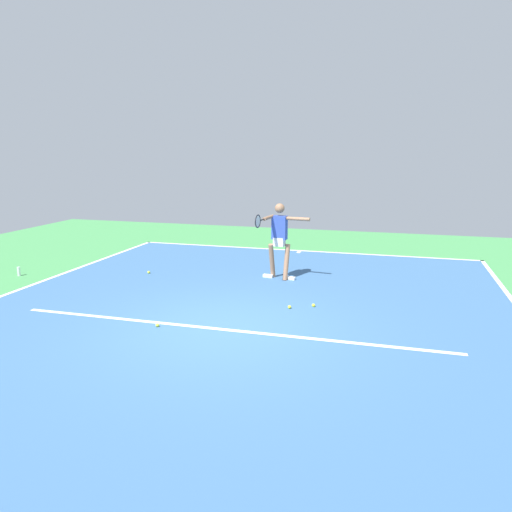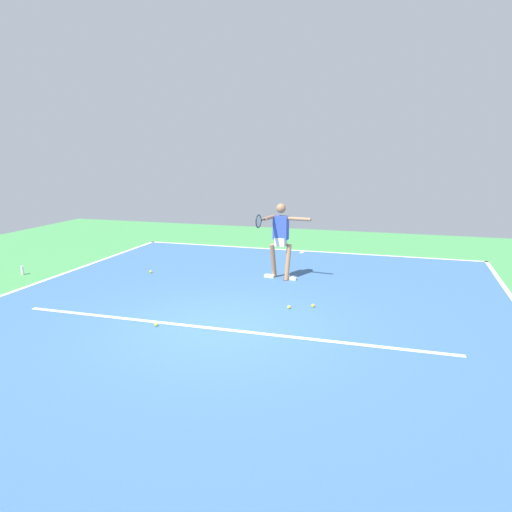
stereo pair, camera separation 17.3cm
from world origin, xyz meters
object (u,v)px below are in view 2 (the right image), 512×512
object	(u,v)px
tennis_player	(280,236)
tennis_ball_by_baseline	(156,324)
tennis_ball_by_sideline	(151,272)
tennis_ball_near_service_line	(313,306)
tennis_ball_near_player	(289,307)
water_bottle	(22,270)

from	to	relation	value
tennis_player	tennis_ball_by_baseline	world-z (taller)	tennis_player
tennis_ball_by_sideline	tennis_ball_by_baseline	size ratio (longest dim) A/B	1.00
tennis_ball_by_sideline	tennis_ball_near_service_line	world-z (taller)	same
tennis_ball_near_player	tennis_ball_by_baseline	world-z (taller)	same
tennis_ball_by_sideline	tennis_player	bearing A→B (deg)	-173.29
tennis_ball_by_baseline	tennis_ball_near_service_line	xyz separation A→B (m)	(-2.39, -1.82, 0.00)
tennis_ball_near_service_line	water_bottle	size ratio (longest dim) A/B	0.30
tennis_ball_by_sideline	water_bottle	world-z (taller)	water_bottle
tennis_ball_by_baseline	tennis_ball_near_player	bearing A→B (deg)	-141.05
tennis_ball_by_sideline	tennis_ball_by_baseline	distance (m)	3.85
tennis_player	water_bottle	world-z (taller)	tennis_player
tennis_player	tennis_ball_by_baseline	distance (m)	4.04
tennis_ball_by_sideline	tennis_ball_near_player	world-z (taller)	same
tennis_ball_near_service_line	water_bottle	world-z (taller)	water_bottle
tennis_ball_near_service_line	water_bottle	distance (m)	7.24
tennis_ball_near_player	tennis_ball_by_baseline	xyz separation A→B (m)	(1.97, 1.59, 0.00)
tennis_ball_near_player	tennis_ball_near_service_line	bearing A→B (deg)	-151.86
tennis_ball_near_player	tennis_ball_near_service_line	size ratio (longest dim) A/B	1.00
tennis_ball_by_sideline	tennis_ball_near_player	distance (m)	4.27
tennis_ball_near_service_line	water_bottle	bearing A→B (deg)	-3.55
tennis_ball_by_sideline	tennis_ball_near_player	xyz separation A→B (m)	(-3.90, 1.74, 0.00)
tennis_ball_near_player	water_bottle	size ratio (longest dim) A/B	0.30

